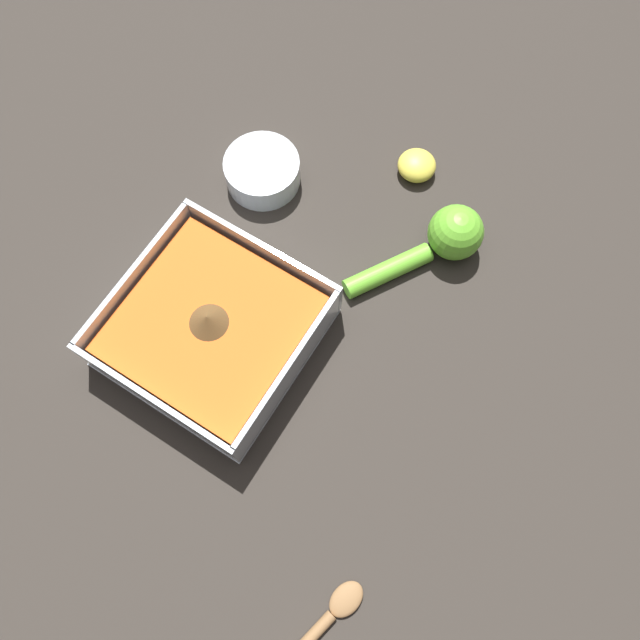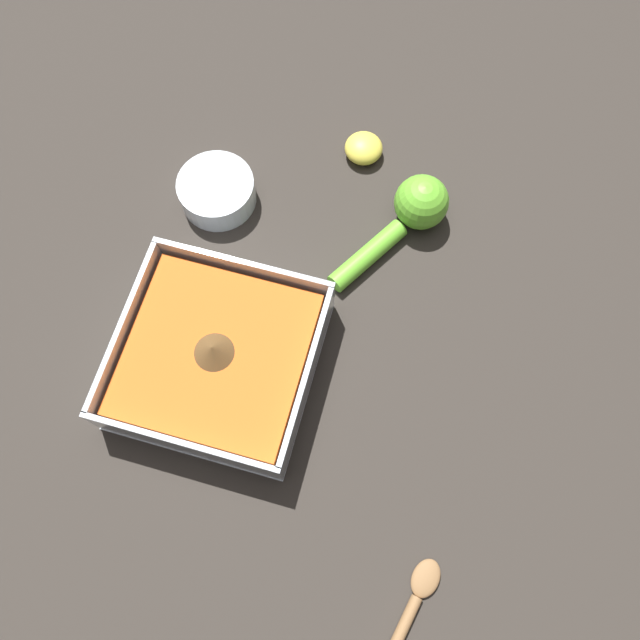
{
  "view_description": "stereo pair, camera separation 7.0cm",
  "coord_description": "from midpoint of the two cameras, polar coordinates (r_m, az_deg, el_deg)",
  "views": [
    {
      "loc": [
        -0.26,
        0.13,
        0.69
      ],
      "look_at": [
        -0.13,
        -0.07,
        0.03
      ],
      "focal_mm": 35.0,
      "sensor_mm": 36.0,
      "label": 1
    },
    {
      "loc": [
        -0.19,
        0.16,
        0.69
      ],
      "look_at": [
        -0.13,
        -0.07,
        0.03
      ],
      "focal_mm": 35.0,
      "sensor_mm": 36.0,
      "label": 2
    }
  ],
  "objects": [
    {
      "name": "square_dish",
      "position": [
        0.71,
        -12.09,
        -3.81
      ],
      "size": [
        0.21,
        0.21,
        0.07
      ],
      "color": "silver",
      "rests_on": "ground_plane"
    },
    {
      "name": "lemon_half",
      "position": [
        0.84,
        1.56,
        15.15
      ],
      "size": [
        0.05,
        0.05,
        0.03
      ],
      "color": "#EFDB4C",
      "rests_on": "ground_plane"
    },
    {
      "name": "spice_bowl",
      "position": [
        0.81,
        -11.87,
        11.09
      ],
      "size": [
        0.1,
        0.1,
        0.04
      ],
      "color": "silver",
      "rests_on": "ground_plane"
    },
    {
      "name": "lemon_squeezer",
      "position": [
        0.77,
        5.8,
        9.48
      ],
      "size": [
        0.12,
        0.16,
        0.07
      ],
      "rotation": [
        0.0,
        0.0,
        4.17
      ],
      "color": "#6BC633",
      "rests_on": "ground_plane"
    },
    {
      "name": "ground_plane",
      "position": [
        0.75,
        -13.85,
        -3.86
      ],
      "size": [
        4.0,
        4.0,
        0.0
      ],
      "primitive_type": "plane",
      "color": "#332D28"
    }
  ]
}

